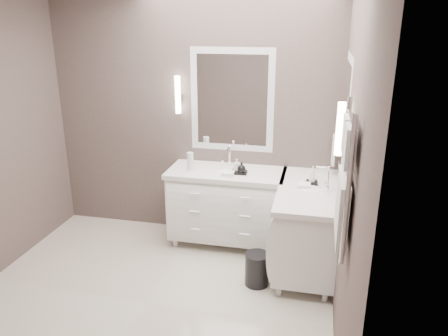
% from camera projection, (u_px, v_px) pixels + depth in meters
% --- Properties ---
extents(floor, '(3.20, 3.00, 0.01)m').
position_uv_depth(floor, '(147.00, 303.00, 3.85)').
color(floor, beige).
rests_on(floor, ground).
extents(wall_back, '(3.20, 0.01, 2.70)m').
position_uv_depth(wall_back, '(192.00, 117.00, 4.80)').
color(wall_back, '#504340').
rests_on(wall_back, floor).
extents(wall_front, '(3.20, 0.01, 2.70)m').
position_uv_depth(wall_front, '(8.00, 251.00, 2.02)').
color(wall_front, '#504340').
rests_on(wall_front, floor).
extents(wall_right, '(0.01, 3.00, 2.70)m').
position_uv_depth(wall_right, '(350.00, 171.00, 3.09)').
color(wall_right, '#504340').
rests_on(wall_right, floor).
extents(vanity_back, '(1.24, 0.59, 0.97)m').
position_uv_depth(vanity_back, '(226.00, 202.00, 4.73)').
color(vanity_back, white).
rests_on(vanity_back, floor).
extents(vanity_right, '(0.59, 1.24, 0.97)m').
position_uv_depth(vanity_right, '(307.00, 223.00, 4.25)').
color(vanity_right, white).
rests_on(vanity_right, floor).
extents(mirror_back, '(0.90, 0.02, 1.10)m').
position_uv_depth(mirror_back, '(232.00, 100.00, 4.63)').
color(mirror_back, white).
rests_on(mirror_back, wall_back).
extents(mirror_right, '(0.02, 0.90, 1.10)m').
position_uv_depth(mirror_right, '(345.00, 119.00, 3.76)').
color(mirror_right, white).
rests_on(mirror_right, wall_right).
extents(sconce_back, '(0.06, 0.06, 0.40)m').
position_uv_depth(sconce_back, '(178.00, 95.00, 4.68)').
color(sconce_back, white).
rests_on(sconce_back, wall_back).
extents(sconce_right, '(0.06, 0.06, 0.40)m').
position_uv_depth(sconce_right, '(340.00, 130.00, 3.23)').
color(sconce_right, white).
rests_on(sconce_right, wall_right).
extents(towel_bar_corner, '(0.03, 0.22, 0.30)m').
position_uv_depth(towel_bar_corner, '(334.00, 149.00, 4.43)').
color(towel_bar_corner, white).
rests_on(towel_bar_corner, wall_right).
extents(towel_ladder, '(0.06, 0.58, 0.90)m').
position_uv_depth(towel_ladder, '(344.00, 185.00, 2.71)').
color(towel_ladder, white).
rests_on(towel_ladder, wall_right).
extents(waste_bin, '(0.25, 0.25, 0.32)m').
position_uv_depth(waste_bin, '(257.00, 269.00, 4.07)').
color(waste_bin, black).
rests_on(waste_bin, floor).
extents(amenity_tray_back, '(0.17, 0.13, 0.02)m').
position_uv_depth(amenity_tray_back, '(239.00, 172.00, 4.53)').
color(amenity_tray_back, black).
rests_on(amenity_tray_back, vanity_back).
extents(amenity_tray_right, '(0.12, 0.15, 0.02)m').
position_uv_depth(amenity_tray_right, '(312.00, 183.00, 4.24)').
color(amenity_tray_right, black).
rests_on(amenity_tray_right, vanity_right).
extents(water_bottle, '(0.09, 0.09, 0.20)m').
position_uv_depth(water_bottle, '(190.00, 162.00, 4.59)').
color(water_bottle, silver).
rests_on(water_bottle, vanity_back).
extents(soap_bottle_a, '(0.07, 0.07, 0.12)m').
position_uv_depth(soap_bottle_a, '(237.00, 165.00, 4.53)').
color(soap_bottle_a, white).
rests_on(soap_bottle_a, amenity_tray_back).
extents(soap_bottle_b, '(0.11, 0.11, 0.11)m').
position_uv_depth(soap_bottle_b, '(242.00, 167.00, 4.48)').
color(soap_bottle_b, black).
rests_on(soap_bottle_b, amenity_tray_back).
extents(soap_bottle_c, '(0.06, 0.06, 0.16)m').
position_uv_depth(soap_bottle_c, '(312.00, 174.00, 4.21)').
color(soap_bottle_c, white).
rests_on(soap_bottle_c, amenity_tray_right).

